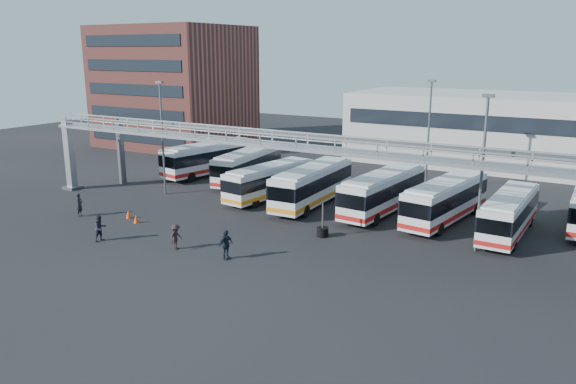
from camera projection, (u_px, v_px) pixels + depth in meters
The scene contains 21 objects.
ground at pixel (264, 250), 37.00m from camera, with size 140.00×140.00×0.00m, color black.
gantry at pixel (308, 154), 40.55m from camera, with size 51.40×5.15×7.10m.
apartment_building at pixel (174, 87), 76.84m from camera, with size 18.00×15.00×16.00m, color brown.
warehouse at pixel (543, 133), 61.82m from camera, with size 42.00×14.00×8.00m, color #9E9E99.
light_pole_left at pixel (162, 132), 50.16m from camera, with size 0.70×0.35×10.21m.
light_pole_mid at pixel (482, 166), 35.52m from camera, with size 0.70×0.35×10.21m.
light_pole_back at pixel (429, 129), 51.99m from camera, with size 0.70×0.35×10.21m.
bus_1 at pixel (210, 157), 58.97m from camera, with size 4.69×11.54×3.42m.
bus_2 at pixel (248, 165), 55.77m from camera, with size 3.71×10.81×3.22m.
bus_3 at pixel (270, 180), 49.57m from camera, with size 3.60×10.25×3.05m.
bus_4 at pixel (312, 184), 47.41m from camera, with size 2.96×11.14×3.36m.
bus_5 at pixel (383, 191), 45.11m from camera, with size 3.41×11.09×3.32m.
bus_6 at pixel (446, 199), 42.73m from camera, with size 3.94×10.97×3.26m.
bus_7 at pixel (509, 213), 39.60m from camera, with size 2.57×10.07×3.04m.
pedestrian_a at pixel (79, 205), 44.38m from camera, with size 0.70×0.46×1.92m, color black.
pedestrian_b at pixel (100, 228), 38.62m from camera, with size 0.89×0.70×1.84m, color #25202D.
pedestrian_c at pixel (176, 237), 37.03m from camera, with size 1.11×0.64×1.72m, color black.
pedestrian_d at pixel (226, 245), 35.22m from camera, with size 1.13×0.47×1.93m, color black.
cone_left at pixel (128, 214), 44.01m from camera, with size 0.41×0.41×0.66m, color #EA410D.
cone_right at pixel (136, 219), 42.83m from camera, with size 0.39×0.39×0.63m, color #EA410D.
tire_stack at pixel (322, 231), 39.67m from camera, with size 0.84×0.84×2.40m.
Camera 1 is at (19.10, -29.28, 12.81)m, focal length 35.00 mm.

